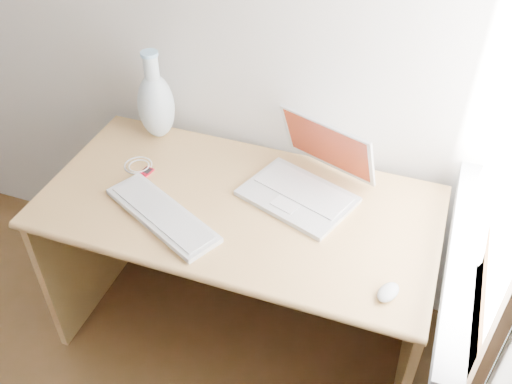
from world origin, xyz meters
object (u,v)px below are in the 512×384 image
(desk, at_px, (247,231))
(laptop, at_px, (302,177))
(external_keyboard, at_px, (162,214))
(vase, at_px, (156,104))

(desk, xyz_separation_m, laptop, (0.19, 0.06, 0.27))
(laptop, relative_size, external_keyboard, 0.90)
(desk, relative_size, laptop, 3.17)
(desk, height_order, vase, vase)
(desk, distance_m, external_keyboard, 0.39)
(desk, distance_m, vase, 0.61)
(laptop, bearing_deg, external_keyboard, -123.83)
(vase, bearing_deg, laptop, -12.14)
(laptop, distance_m, external_keyboard, 0.51)
(laptop, height_order, vase, vase)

